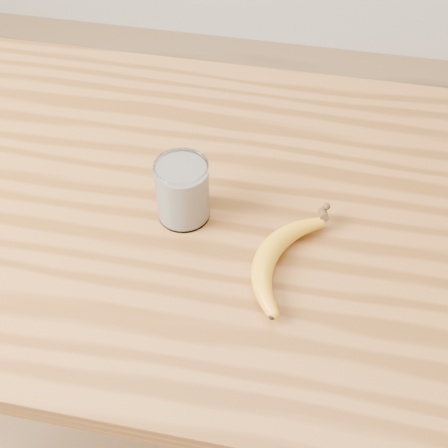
# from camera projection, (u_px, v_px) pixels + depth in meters

# --- Properties ---
(table) EXTENTS (1.20, 0.80, 0.90)m
(table) POSITION_uv_depth(u_px,v_px,m) (180.00, 247.00, 1.13)
(table) COLOR #9B602B
(table) RESTS_ON ground
(smoothie_glass) EXTENTS (0.08, 0.08, 0.10)m
(smoothie_glass) POSITION_uv_depth(u_px,v_px,m) (183.00, 191.00, 0.96)
(smoothie_glass) COLOR white
(smoothie_glass) RESTS_ON table
(banana) EXTENTS (0.17, 0.30, 0.03)m
(banana) POSITION_uv_depth(u_px,v_px,m) (267.00, 254.00, 0.92)
(banana) COLOR gold
(banana) RESTS_ON table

